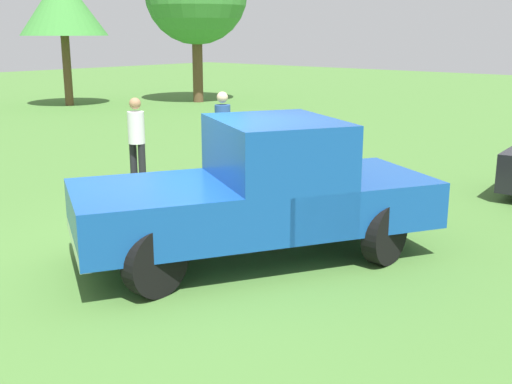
% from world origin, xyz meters
% --- Properties ---
extents(ground_plane, '(80.00, 80.00, 0.00)m').
position_xyz_m(ground_plane, '(0.00, 0.00, 0.00)').
color(ground_plane, '#477533').
extents(pickup_truck, '(4.92, 3.80, 1.83)m').
position_xyz_m(pickup_truck, '(-0.76, 0.74, 0.95)').
color(pickup_truck, black).
rests_on(pickup_truck, ground_plane).
extents(person_bystander, '(0.38, 0.38, 1.73)m').
position_xyz_m(person_bystander, '(-3.95, -3.09, 0.98)').
color(person_bystander, '#7A6B51').
rests_on(person_bystander, ground_plane).
extents(person_visitor, '(0.40, 0.40, 1.70)m').
position_xyz_m(person_visitor, '(-2.25, -3.75, 0.96)').
color(person_visitor, black).
rests_on(person_visitor, ground_plane).
extents(tree_back_right, '(3.42, 3.42, 5.20)m').
position_xyz_m(tree_back_right, '(-9.14, -16.82, 3.96)').
color(tree_back_right, brown).
rests_on(tree_back_right, ground_plane).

